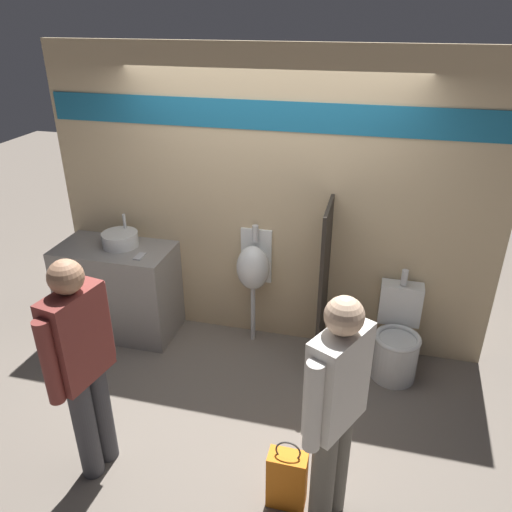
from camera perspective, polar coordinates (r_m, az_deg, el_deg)
ground_plane at (r=4.64m, az=-0.53°, el=-12.60°), size 16.00×16.00×0.00m
display_wall at (r=4.47m, az=1.36°, el=5.99°), size 4.02×0.07×2.70m
sink_counter at (r=5.07m, az=-15.37°, el=-3.73°), size 1.10×0.58×0.91m
sink_basin at (r=4.86m, az=-15.26°, el=1.87°), size 0.34×0.34×0.27m
cell_phone at (r=4.62m, az=-13.15°, el=-0.03°), size 0.07×0.14×0.01m
divider_near_counter at (r=4.37m, az=7.72°, el=-3.55°), size 0.03×0.55×1.51m
urinal_near_counter at (r=4.59m, az=-0.32°, el=-1.34°), size 0.31×0.27×1.18m
toilet at (r=4.58m, az=15.76°, el=-9.43°), size 0.40×0.56×0.93m
person_in_vest at (r=3.43m, az=-19.24°, el=-11.42°), size 0.25×0.56×1.63m
person_with_lanyard at (r=2.99m, az=9.09°, el=-16.72°), size 0.35×0.52×1.62m
shopping_bag at (r=3.51m, az=3.56°, el=-24.10°), size 0.25×0.14×0.55m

